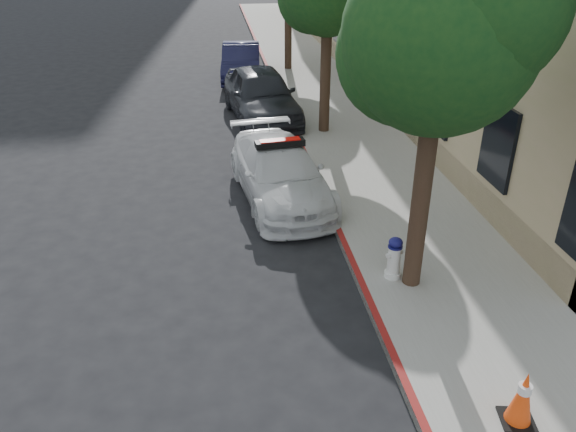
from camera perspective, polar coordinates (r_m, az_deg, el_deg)
The scene contains 9 objects.
ground at distance 11.23m, azimuth -5.21°, elevation -2.67°, with size 120.00×120.00×0.00m, color black.
sidewalk at distance 20.83m, azimuth 3.46°, elevation 12.16°, with size 3.20×50.00×0.15m, color gray.
curb_strip at distance 20.60m, azimuth -0.85°, elevation 12.03°, with size 0.12×50.00×0.15m, color maroon.
tree_near at distance 8.43m, azimuth 15.52°, elevation 17.31°, with size 2.92×2.82×5.62m.
police_car at distance 12.70m, azimuth -0.81°, elevation 4.47°, with size 2.32×4.58×1.42m.
parked_car_mid at distance 18.14m, azimuth -2.75°, elevation 12.24°, with size 1.92×4.78×1.63m, color #22242A.
parked_car_far at distance 23.25m, azimuth -4.76°, elevation 15.33°, with size 1.46×4.17×1.38m, color #151535.
fire_hydrant at distance 9.86m, azimuth 10.73°, elevation -4.21°, with size 0.33×0.30×0.77m.
traffic_cone at distance 7.71m, azimuth 22.72°, elevation -16.67°, with size 0.48×0.48×0.79m.
Camera 1 is at (-0.27, -9.69, 5.67)m, focal length 35.00 mm.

